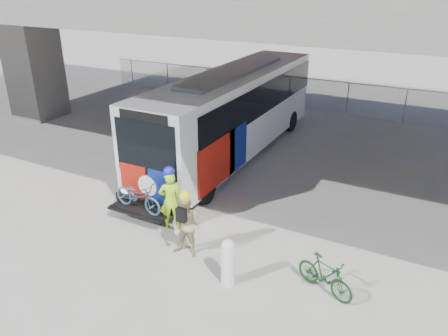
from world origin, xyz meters
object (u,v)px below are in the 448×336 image
Objects in this scene: cyclist_tan at (186,226)px; cyclist_hivis at (170,199)px; bike_parked at (325,275)px; bollard at (228,261)px; bus at (233,108)px.

cyclist_hivis is at bearing 136.71° from cyclist_tan.
bike_parked is at bearing 134.53° from cyclist_hivis.
bollard is at bearing 113.44° from cyclist_hivis.
bus reaches higher than bike_parked.
bollard is 1.70m from cyclist_tan.
bike_parked is (5.03, -0.77, -0.51)m from cyclist_hivis.
cyclist_tan is 1.23× the size of bike_parked.
bus is 6.26× the size of cyclist_hivis.
cyclist_hivis is 1.58m from cyclist_tan.
bus is at bearing 103.88° from cyclist_tan.
bus is 6.49m from cyclist_hivis.
cyclist_hivis is at bearing 103.36° from bike_parked.
bollard is at bearing -23.13° from cyclist_tan.
cyclist_tan is (1.21, -1.02, -0.05)m from cyclist_hivis.
cyclist_tan is (-1.58, 0.58, 0.25)m from bollard.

